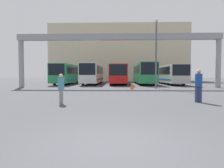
# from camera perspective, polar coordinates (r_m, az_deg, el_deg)

# --- Properties ---
(ground_plane) EXTENTS (200.00, 200.00, 0.00)m
(ground_plane) POSITION_cam_1_polar(r_m,az_deg,el_deg) (4.49, 0.77, -17.26)
(ground_plane) COLOR #47474C
(building_backdrop) EXTENTS (33.32, 12.00, 13.63)m
(building_backdrop) POSITION_cam_1_polar(r_m,az_deg,el_deg) (52.90, 1.88, 8.37)
(building_backdrop) COLOR beige
(building_backdrop) RESTS_ON ground
(overhead_gantry) EXTENTS (24.08, 0.80, 6.36)m
(overhead_gantry) POSITION_cam_1_polar(r_m,az_deg,el_deg) (24.14, 1.77, 11.56)
(overhead_gantry) COLOR gray
(overhead_gantry) RESTS_ON ground
(bus_slot_0) EXTENTS (2.46, 10.87, 3.12)m
(bus_slot_0) POSITION_cam_1_polar(r_m,az_deg,el_deg) (33.12, -12.77, 3.05)
(bus_slot_0) COLOR #268C4C
(bus_slot_0) RESTS_ON ground
(bus_slot_1) EXTENTS (2.48, 12.02, 3.20)m
(bus_slot_1) POSITION_cam_1_polar(r_m,az_deg,el_deg) (32.88, -5.47, 3.18)
(bus_slot_1) COLOR silver
(bus_slot_1) RESTS_ON ground
(bus_slot_2) EXTENTS (2.61, 11.91, 3.03)m
(bus_slot_2) POSITION_cam_1_polar(r_m,az_deg,el_deg) (32.56, 1.81, 3.03)
(bus_slot_2) COLOR red
(bus_slot_2) RESTS_ON ground
(bus_slot_3) EXTENTS (2.54, 12.11, 3.30)m
(bus_slot_3) POSITION_cam_1_polar(r_m,az_deg,el_deg) (32.91, 9.09, 3.26)
(bus_slot_3) COLOR #268C4C
(bus_slot_3) RESTS_ON ground
(bus_slot_4) EXTENTS (2.58, 11.80, 3.01)m
(bus_slot_4) POSITION_cam_1_polar(r_m,az_deg,el_deg) (33.53, 16.21, 2.89)
(bus_slot_4) COLOR beige
(bus_slot_4) RESTS_ON ground
(pedestrian_near_left) EXTENTS (0.38, 0.38, 1.83)m
(pedestrian_near_left) POSITION_cam_1_polar(r_m,az_deg,el_deg) (12.04, 23.50, -0.23)
(pedestrian_near_left) COLOR navy
(pedestrian_near_left) RESTS_ON ground
(pedestrian_far_center) EXTENTS (0.33, 0.33, 1.58)m
(pedestrian_far_center) POSITION_cam_1_polar(r_m,az_deg,el_deg) (10.85, -14.34, -1.09)
(pedestrian_far_center) COLOR gray
(pedestrian_far_center) RESTS_ON ground
(traffic_cone) EXTENTS (0.49, 0.49, 0.60)m
(traffic_cone) POSITION_cam_1_polar(r_m,az_deg,el_deg) (21.09, 5.68, -0.71)
(traffic_cone) COLOR orange
(traffic_cone) RESTS_ON ground
(lamp_post) EXTENTS (0.36, 0.36, 7.72)m
(lamp_post) POSITION_cam_1_polar(r_m,az_deg,el_deg) (22.98, 12.50, 9.31)
(lamp_post) COLOR #595B60
(lamp_post) RESTS_ON ground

